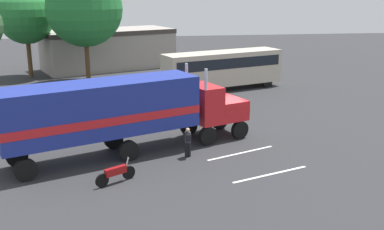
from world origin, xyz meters
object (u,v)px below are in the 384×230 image
at_px(semi_truck, 121,110).
at_px(parked_car, 82,90).
at_px(tree_right, 26,16).
at_px(tree_left, 84,9).
at_px(parked_bus, 223,67).
at_px(person_bystander, 188,141).
at_px(motorcycle, 116,173).

bearing_deg(semi_truck, parked_car, 103.72).
distance_m(semi_truck, tree_right, 26.18).
relative_size(semi_truck, parked_car, 3.09).
xyz_separation_m(parked_car, tree_left, (0.05, 7.35, 6.15)).
relative_size(parked_bus, tree_left, 1.07).
relative_size(semi_truck, parked_bus, 1.25).
distance_m(parked_bus, parked_car, 12.42).
xyz_separation_m(person_bystander, parked_bus, (5.46, 16.39, 1.17)).
bearing_deg(person_bystander, motorcycle, -142.45).
bearing_deg(semi_truck, parked_bus, 59.88).
bearing_deg(motorcycle, parked_bus, 64.36).
relative_size(person_bystander, parked_car, 0.36).
relative_size(parked_bus, tree_right, 1.26).
bearing_deg(parked_car, parked_bus, 10.10).
distance_m(motorcycle, tree_right, 30.06).
bearing_deg(parked_car, motorcycle, -80.45).
xyz_separation_m(person_bystander, parked_car, (-6.71, 14.22, -0.09)).
height_order(parked_car, tree_left, tree_left).
xyz_separation_m(parked_car, motorcycle, (2.89, -17.16, -0.33)).
bearing_deg(motorcycle, tree_right, 107.45).
xyz_separation_m(semi_truck, tree_right, (-9.20, 24.24, 3.58)).
relative_size(motorcycle, tree_right, 0.21).
bearing_deg(parked_bus, tree_right, 154.00).
xyz_separation_m(semi_truck, person_bystander, (3.48, -0.99, -1.63)).
distance_m(parked_bus, tree_left, 14.06).
xyz_separation_m(parked_bus, tree_left, (-12.12, 5.18, 4.89)).
relative_size(parked_car, tree_right, 0.51).
height_order(parked_bus, parked_car, parked_bus).
bearing_deg(person_bystander, tree_right, 116.66).
xyz_separation_m(person_bystander, tree_left, (-6.66, 21.57, 6.06)).
distance_m(parked_car, tree_right, 13.60).
height_order(motorcycle, tree_left, tree_left).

